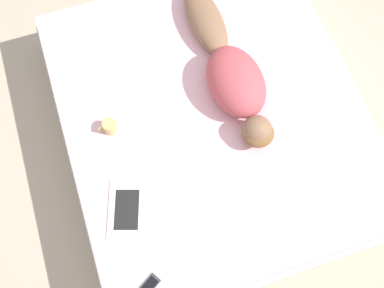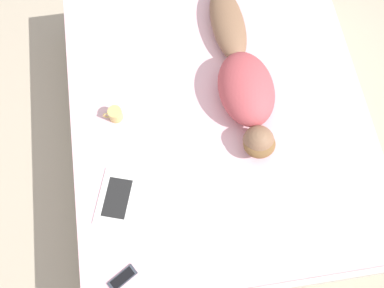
{
  "view_description": "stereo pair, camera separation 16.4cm",
  "coord_description": "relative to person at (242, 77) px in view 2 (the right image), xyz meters",
  "views": [
    {
      "loc": [
        0.51,
        1.11,
        2.92
      ],
      "look_at": [
        0.2,
        0.2,
        0.49
      ],
      "focal_mm": 42.0,
      "sensor_mm": 36.0,
      "label": 1
    },
    {
      "loc": [
        0.35,
        1.15,
        2.92
      ],
      "look_at": [
        0.2,
        0.2,
        0.49
      ],
      "focal_mm": 42.0,
      "sensor_mm": 36.0,
      "label": 2
    }
  ],
  "objects": [
    {
      "name": "bed",
      "position": [
        0.17,
        0.17,
        -0.32
      ],
      "size": [
        1.87,
        2.12,
        0.44
      ],
      "color": "beige",
      "rests_on": "ground_plane"
    },
    {
      "name": "person",
      "position": [
        0.0,
        0.0,
        0.0
      ],
      "size": [
        0.34,
        1.25,
        0.23
      ],
      "rotation": [
        0.0,
        0.0,
        0.03
      ],
      "color": "brown",
      "rests_on": "bed"
    },
    {
      "name": "open_magazine",
      "position": [
        0.74,
        0.64,
        -0.1
      ],
      "size": [
        0.5,
        0.44,
        0.01
      ],
      "rotation": [
        0.0,
        0.0,
        -0.32
      ],
      "color": "white",
      "rests_on": "bed"
    },
    {
      "name": "cell_phone",
      "position": [
        0.85,
        1.05,
        -0.1
      ],
      "size": [
        0.17,
        0.13,
        0.01
      ],
      "rotation": [
        0.0,
        0.0,
        -1.03
      ],
      "color": "#333842",
      "rests_on": "bed"
    },
    {
      "name": "ground_plane",
      "position": [
        0.17,
        0.17,
        -0.54
      ],
      "size": [
        12.0,
        12.0,
        0.0
      ],
      "primitive_type": "plane",
      "color": "#B7A88E"
    },
    {
      "name": "coffee_mug",
      "position": [
        0.8,
        0.1,
        -0.06
      ],
      "size": [
        0.12,
        0.08,
        0.08
      ],
      "color": "tan",
      "rests_on": "bed"
    }
  ]
}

